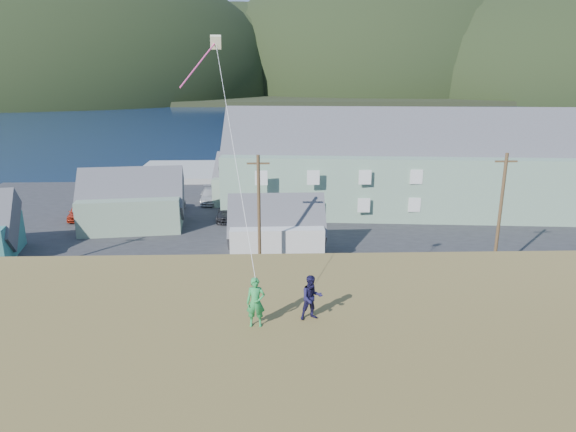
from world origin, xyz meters
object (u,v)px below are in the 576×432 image
object	(u,v)px
lodge	(403,164)
shed_palegreen_near	(132,202)
shed_palegreen_far	(261,181)
shed_white	(277,229)
wharf	(229,172)
kite_flyer_green	(256,302)
kite_flyer_navy	(312,298)

from	to	relation	value
lodge	shed_palegreen_near	distance (m)	28.12
shed_palegreen_far	shed_white	bearing A→B (deg)	-75.22
wharf	shed_white	size ratio (longest dim) A/B	3.27
shed_white	lodge	bearing A→B (deg)	44.11
shed_white	kite_flyer_green	xyz separation A→B (m)	(-0.85, -25.18, 5.60)
shed_white	shed_palegreen_far	size ratio (longest dim) A/B	0.71
shed_palegreen_far	wharf	bearing A→B (deg)	116.30
shed_palegreen_near	shed_palegreen_far	size ratio (longest dim) A/B	0.93
wharf	shed_white	bearing A→B (deg)	-78.84
kite_flyer_green	kite_flyer_navy	distance (m)	1.84
lodge	kite_flyer_green	world-z (taller)	lodge
lodge	shed_white	distance (m)	19.49
shed_white	kite_flyer_green	world-z (taller)	kite_flyer_green
wharf	kite_flyer_green	world-z (taller)	kite_flyer_green
wharf	kite_flyer_navy	size ratio (longest dim) A/B	17.15
shed_white	shed_palegreen_far	world-z (taller)	shed_palegreen_far
lodge	shed_white	world-z (taller)	lodge
shed_palegreen_near	shed_white	world-z (taller)	shed_palegreen_near
shed_palegreen_near	kite_flyer_navy	distance (m)	36.53
wharf	kite_flyer_green	distance (m)	59.81
shed_palegreen_near	shed_palegreen_far	xyz separation A→B (m)	(12.22, 9.08, -0.00)
shed_palegreen_near	shed_palegreen_far	world-z (taller)	shed_palegreen_near
shed_palegreen_near	shed_white	size ratio (longest dim) A/B	1.31
wharf	shed_palegreen_near	bearing A→B (deg)	-105.62
shed_white	shed_palegreen_far	bearing A→B (deg)	94.41
kite_flyer_green	kite_flyer_navy	size ratio (longest dim) A/B	1.08
wharf	lodge	xyz separation A→B (m)	(20.30, -20.19, 4.69)
shed_palegreen_near	shed_white	xyz separation A→B (m)	(13.85, -8.20, -0.26)
shed_palegreen_far	kite_flyer_navy	world-z (taller)	kite_flyer_navy
lodge	kite_flyer_green	bearing A→B (deg)	-105.33
wharf	kite_flyer_navy	world-z (taller)	kite_flyer_navy
kite_flyer_navy	kite_flyer_green	bearing A→B (deg)	178.98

